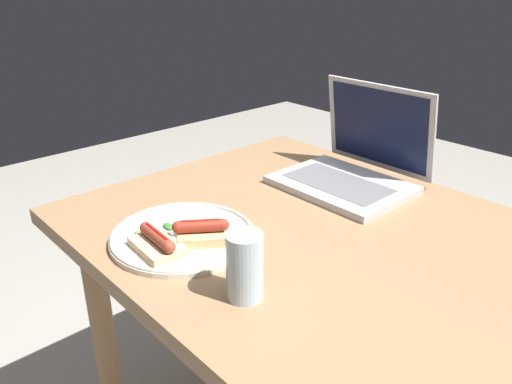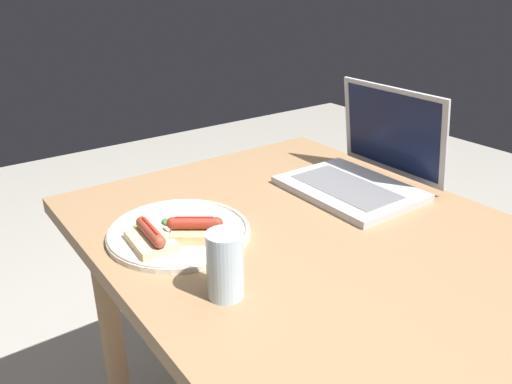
# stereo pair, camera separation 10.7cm
# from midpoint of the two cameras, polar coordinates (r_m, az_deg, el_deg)

# --- Properties ---
(desk) EXTENTS (1.00, 0.82, 0.76)m
(desk) POSITION_cam_midpoint_polar(r_m,az_deg,el_deg) (1.11, 3.62, -9.35)
(desk) COLOR #93704C
(desk) RESTS_ON ground_plane
(laptop) EXTENTS (0.31, 0.28, 0.24)m
(laptop) POSITION_cam_midpoint_polar(r_m,az_deg,el_deg) (1.26, 8.57, 2.72)
(laptop) COLOR #B7B7BC
(laptop) RESTS_ON desk
(plate) EXTENTS (0.29, 0.29, 0.02)m
(plate) POSITION_cam_midpoint_polar(r_m,az_deg,el_deg) (1.02, -11.35, -4.98)
(plate) COLOR silver
(plate) RESTS_ON desk
(sausage_toast_left) EXTENTS (0.11, 0.11, 0.05)m
(sausage_toast_left) POSITION_cam_midpoint_polar(r_m,az_deg,el_deg) (0.98, -9.43, -4.61)
(sausage_toast_left) COLOR tan
(sausage_toast_left) RESTS_ON plate
(sausage_toast_middle) EXTENTS (0.12, 0.08, 0.04)m
(sausage_toast_middle) POSITION_cam_midpoint_polar(r_m,az_deg,el_deg) (0.97, -14.33, -5.73)
(sausage_toast_middle) COLOR #D6B784
(sausage_toast_middle) RESTS_ON plate
(salad_pile) EXTENTS (0.05, 0.08, 0.01)m
(salad_pile) POSITION_cam_midpoint_polar(r_m,az_deg,el_deg) (1.04, -14.36, -4.32)
(salad_pile) COLOR #4C8E3D
(salad_pile) RESTS_ON plate
(drinking_glass) EXTENTS (0.06, 0.06, 0.12)m
(drinking_glass) POSITION_cam_midpoint_polar(r_m,az_deg,el_deg) (0.81, -5.11, -8.56)
(drinking_glass) COLOR silver
(drinking_glass) RESTS_ON desk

